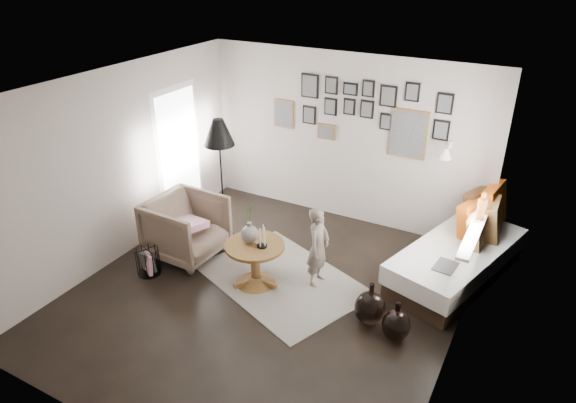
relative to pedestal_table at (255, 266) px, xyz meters
The scene contains 23 objects.
ground 0.38m from the pedestal_table, 31.64° to the right, with size 4.80×4.80×0.00m, color black.
wall_back 2.49m from the pedestal_table, 84.18° to the left, with size 4.50×4.50×0.00m, color #A3978F.
wall_front 2.75m from the pedestal_table, 84.82° to the right, with size 4.50×4.50×0.00m, color #A3978F.
wall_left 2.27m from the pedestal_table, behind, with size 4.80×4.80×0.00m, color #A3978F.
wall_right 2.69m from the pedestal_table, ahead, with size 4.80×4.80×0.00m, color #A3978F.
ceiling 2.34m from the pedestal_table, 31.64° to the right, with size 4.80×4.80×0.00m, color white.
door_left 2.40m from the pedestal_table, 152.17° to the left, with size 0.00×2.14×2.14m.
window_right 2.77m from the pedestal_table, 26.50° to the left, with size 0.15×1.32×1.30m.
gallery_wall 2.73m from the pedestal_table, 76.99° to the left, with size 2.74×0.03×1.08m.
wall_sconce 2.92m from the pedestal_table, 48.22° to the left, with size 0.18×0.36×0.16m.
rug 0.43m from the pedestal_table, 40.37° to the left, with size 2.08×1.46×0.01m, color beige.
pedestal_table is the anchor object (origin of this frame).
vase 0.49m from the pedestal_table, 165.96° to the left, with size 0.21×0.21×0.54m.
candles 0.47m from the pedestal_table, ahead, with size 0.13×0.13×0.28m.
daybed 2.66m from the pedestal_table, 33.00° to the left, with size 1.49×2.32×1.06m.
magazine_on_daybed 2.34m from the pedestal_table, 19.93° to the left, with size 0.24×0.33×0.02m, color black.
armchair 1.23m from the pedestal_table, behind, with size 0.92×0.95×0.86m, color brown.
armchair_cushion 1.21m from the pedestal_table, behind, with size 0.39×0.39×0.10m, color white.
floor_lamp 1.84m from the pedestal_table, 142.64° to the left, with size 0.43×0.43×1.84m.
magazine_basket 1.46m from the pedestal_table, 160.80° to the right, with size 0.38×0.38×0.37m.
demijohn_large 1.56m from the pedestal_table, ahead, with size 0.36×0.36×0.54m.
demijohn_small 1.92m from the pedestal_table, ahead, with size 0.32×0.32×0.49m.
child 0.84m from the pedestal_table, 30.27° to the left, with size 0.39×0.26×1.08m, color #6A5F54.
Camera 1 is at (2.75, -4.47, 3.94)m, focal length 32.00 mm.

